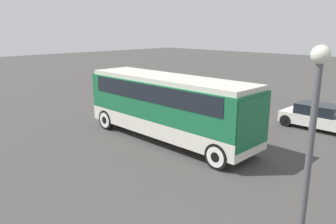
% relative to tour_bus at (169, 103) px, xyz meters
% --- Properties ---
extents(ground_plane, '(120.00, 120.00, 0.00)m').
position_rel_tour_bus_xyz_m(ground_plane, '(-0.10, -0.00, -1.94)').
color(ground_plane, '#423F3D').
extents(tour_bus, '(9.57, 2.57, 3.23)m').
position_rel_tour_bus_xyz_m(tour_bus, '(0.00, 0.00, 0.00)').
color(tour_bus, silver).
rests_on(tour_bus, ground_plane).
extents(parked_car_near, '(4.65, 1.85, 1.33)m').
position_rel_tour_bus_xyz_m(parked_car_near, '(-2.84, 5.12, -1.28)').
color(parked_car_near, '#2D5638').
rests_on(parked_car_near, ground_plane).
extents(parked_car_mid, '(4.17, 1.84, 1.41)m').
position_rel_tour_bus_xyz_m(parked_car_mid, '(4.55, 7.31, -1.24)').
color(parked_car_mid, silver).
rests_on(parked_car_mid, ground_plane).
extents(lamp_post, '(0.44, 0.44, 5.11)m').
position_rel_tour_bus_xyz_m(lamp_post, '(8.21, -3.45, 1.46)').
color(lamp_post, '#515156').
rests_on(lamp_post, ground_plane).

